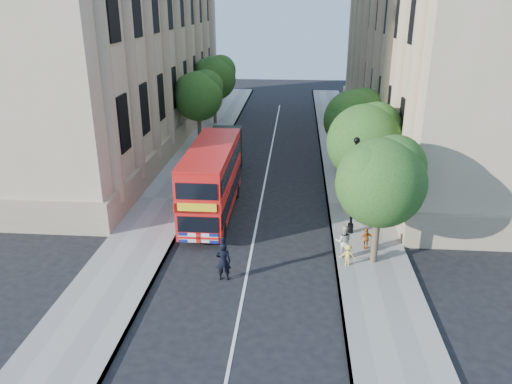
% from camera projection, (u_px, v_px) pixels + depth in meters
% --- Properties ---
extents(ground, '(120.00, 120.00, 0.00)m').
position_uv_depth(ground, '(243.00, 293.00, 21.05)').
color(ground, black).
rests_on(ground, ground).
extents(pavement_right, '(3.50, 80.00, 0.12)m').
position_uv_depth(pavement_right, '(356.00, 205.00, 29.87)').
color(pavement_right, gray).
rests_on(pavement_right, ground).
extents(pavement_left, '(3.50, 80.00, 0.12)m').
position_uv_depth(pavement_left, '(168.00, 199.00, 30.76)').
color(pavement_left, gray).
rests_on(pavement_left, ground).
extents(building_right, '(12.00, 38.00, 18.00)m').
position_uv_depth(building_right, '(450.00, 34.00, 39.03)').
color(building_right, tan).
rests_on(building_right, ground).
extents(building_left, '(12.00, 38.00, 18.00)m').
position_uv_depth(building_left, '(107.00, 32.00, 41.16)').
color(building_left, tan).
rests_on(building_left, ground).
extents(tree_right_near, '(4.00, 4.00, 6.08)m').
position_uv_depth(tree_right_near, '(382.00, 178.00, 21.88)').
color(tree_right_near, '#473828').
rests_on(tree_right_near, ground).
extents(tree_right_mid, '(4.20, 4.20, 6.37)m').
position_uv_depth(tree_right_mid, '(366.00, 138.00, 27.38)').
color(tree_right_mid, '#473828').
rests_on(tree_right_mid, ground).
extents(tree_right_far, '(4.00, 4.00, 6.15)m').
position_uv_depth(tree_right_far, '(355.00, 116.00, 33.01)').
color(tree_right_far, '#473828').
rests_on(tree_right_far, ground).
extents(tree_left_far, '(4.00, 4.00, 6.30)m').
position_uv_depth(tree_left_far, '(199.00, 93.00, 40.38)').
color(tree_left_far, '#473828').
rests_on(tree_left_far, ground).
extents(tree_left_back, '(4.20, 4.20, 6.65)m').
position_uv_depth(tree_left_back, '(214.00, 76.00, 47.71)').
color(tree_left_back, '#473828').
rests_on(tree_left_back, ground).
extents(lamp_post, '(0.32, 0.32, 5.16)m').
position_uv_depth(lamp_post, '(353.00, 190.00, 25.33)').
color(lamp_post, black).
rests_on(lamp_post, pavement_right).
extents(double_decker_bus, '(2.33, 8.62, 3.97)m').
position_uv_depth(double_decker_bus, '(212.00, 179.00, 27.79)').
color(double_decker_bus, red).
rests_on(double_decker_bus, ground).
extents(box_van, '(2.33, 5.25, 2.95)m').
position_uv_depth(box_van, '(225.00, 155.00, 34.77)').
color(box_van, black).
rests_on(box_van, ground).
extents(police_constable, '(0.68, 0.47, 1.80)m').
position_uv_depth(police_constable, '(223.00, 261.00, 21.73)').
color(police_constable, black).
rests_on(police_constable, ground).
extents(woman_pedestrian, '(0.81, 0.64, 1.61)m').
position_uv_depth(woman_pedestrian, '(344.00, 241.00, 23.46)').
color(woman_pedestrian, beige).
rests_on(woman_pedestrian, pavement_right).
extents(child_a, '(0.68, 0.39, 1.09)m').
position_uv_depth(child_a, '(366.00, 239.00, 24.30)').
color(child_a, orange).
rests_on(child_a, pavement_right).
extents(child_b, '(0.68, 0.42, 1.02)m').
position_uv_depth(child_b, '(348.00, 255.00, 22.84)').
color(child_b, '#F6D554').
rests_on(child_b, pavement_right).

